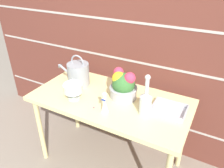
# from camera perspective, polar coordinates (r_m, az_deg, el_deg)

# --- Properties ---
(ground_plane) EXTENTS (12.00, 12.00, 0.00)m
(ground_plane) POSITION_cam_1_polar(r_m,az_deg,el_deg) (2.31, -0.42, -19.35)
(ground_plane) COLOR gray
(brick_wall) EXTENTS (3.60, 0.08, 2.20)m
(brick_wall) POSITION_cam_1_polar(r_m,az_deg,el_deg) (2.04, 5.81, 11.06)
(brick_wall) COLOR brown
(brick_wall) RESTS_ON ground_plane
(patio_table) EXTENTS (1.32, 0.66, 0.74)m
(patio_table) POSITION_cam_1_polar(r_m,az_deg,el_deg) (1.86, -0.49, -5.62)
(patio_table) COLOR beige
(patio_table) RESTS_ON ground_plane
(watering_can) EXTENTS (0.34, 0.20, 0.29)m
(watering_can) POSITION_cam_1_polar(r_m,az_deg,el_deg) (2.00, -8.84, 2.65)
(watering_can) COLOR #93999E
(watering_can) RESTS_ON patio_table
(crystal_pedestal_bowl) EXTENTS (0.16, 0.16, 0.14)m
(crystal_pedestal_bowl) POSITION_cam_1_polar(r_m,az_deg,el_deg) (1.80, -10.12, -1.23)
(crystal_pedestal_bowl) COLOR silver
(crystal_pedestal_bowl) RESTS_ON patio_table
(flower_planter) EXTENTS (0.23, 0.23, 0.25)m
(flower_planter) POSITION_cam_1_polar(r_m,az_deg,el_deg) (1.78, 2.93, -0.41)
(flower_planter) COLOR #ADADB2
(flower_planter) RESTS_ON patio_table
(glass_decanter) EXTENTS (0.09, 0.09, 0.32)m
(glass_decanter) POSITION_cam_1_polar(r_m,az_deg,el_deg) (1.61, 8.77, -4.51)
(glass_decanter) COLOR silver
(glass_decanter) RESTS_ON patio_table
(figurine_vase) EXTENTS (0.06, 0.06, 0.17)m
(figurine_vase) POSITION_cam_1_polar(r_m,az_deg,el_deg) (1.63, -1.95, -5.25)
(figurine_vase) COLOR white
(figurine_vase) RESTS_ON patio_table
(wire_tray) EXTENTS (0.25, 0.20, 0.04)m
(wire_tray) POSITION_cam_1_polar(r_m,az_deg,el_deg) (1.72, 14.66, -6.62)
(wire_tray) COLOR #B7B7BC
(wire_tray) RESTS_ON patio_table
(fallen_petal) EXTENTS (0.01, 0.01, 0.01)m
(fallen_petal) POSITION_cam_1_polar(r_m,az_deg,el_deg) (1.71, -4.78, -6.19)
(fallen_petal) COLOR #E03856
(fallen_petal) RESTS_ON patio_table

